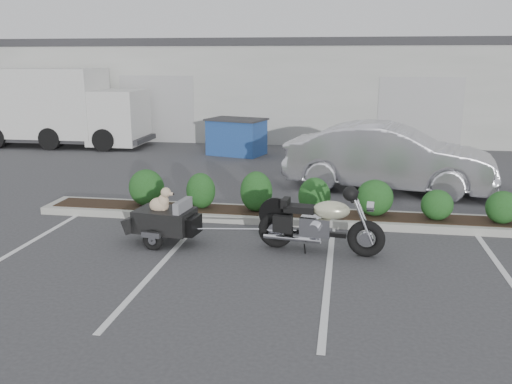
% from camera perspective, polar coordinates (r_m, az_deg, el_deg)
% --- Properties ---
extents(ground, '(90.00, 90.00, 0.00)m').
position_cam_1_polar(ground, '(9.22, 0.27, -6.73)').
color(ground, '#38383A').
rests_on(ground, ground).
extents(planter_kerb, '(12.00, 1.00, 0.15)m').
position_cam_1_polar(planter_kerb, '(11.19, 7.15, -2.69)').
color(planter_kerb, '#9E9E93').
rests_on(planter_kerb, ground).
extents(building, '(26.00, 10.00, 4.00)m').
position_cam_1_polar(building, '(25.59, 6.50, 11.02)').
color(building, '#9EA099').
rests_on(building, ground).
extents(motorcycle, '(2.21, 0.83, 1.27)m').
position_cam_1_polar(motorcycle, '(9.30, 6.71, -3.35)').
color(motorcycle, black).
rests_on(motorcycle, ground).
extents(pet_trailer, '(1.78, 1.01, 1.05)m').
position_cam_1_polar(pet_trailer, '(9.86, -9.66, -2.84)').
color(pet_trailer, black).
rests_on(pet_trailer, ground).
extents(sedan, '(5.33, 2.68, 1.68)m').
position_cam_1_polar(sedan, '(13.94, 13.84, 3.54)').
color(sedan, silver).
rests_on(sedan, ground).
extents(dumpster, '(2.17, 1.76, 1.25)m').
position_cam_1_polar(dumpster, '(18.76, -2.05, 5.87)').
color(dumpster, navy).
rests_on(dumpster, ground).
extents(delivery_truck, '(6.31, 2.28, 2.87)m').
position_cam_1_polar(delivery_truck, '(21.80, -19.46, 8.20)').
color(delivery_truck, beige).
rests_on(delivery_truck, ground).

